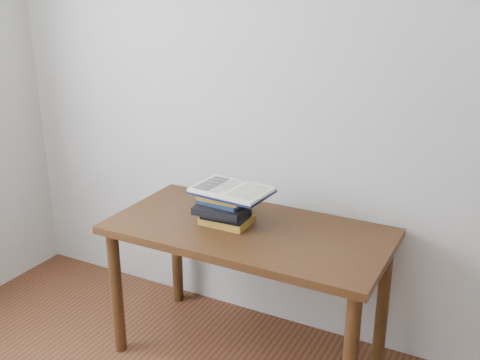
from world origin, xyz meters
The scene contains 3 objects.
desk centered at (-0.10, 1.38, 0.60)m, with size 1.30×0.65×0.70m.
book_stack centered at (-0.22, 1.37, 0.77)m, with size 0.25×0.20×0.15m.
open_book centered at (-0.19, 1.38, 0.87)m, with size 0.37×0.27×0.03m.
Camera 1 is at (0.97, -0.74, 1.78)m, focal length 42.00 mm.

